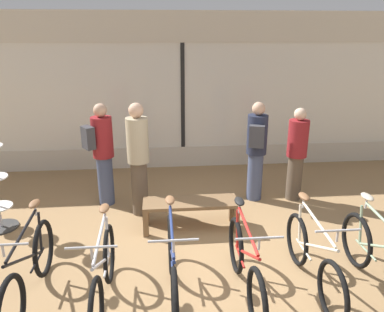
% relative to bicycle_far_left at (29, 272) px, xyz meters
% --- Properties ---
extents(ground_plane, '(24.00, 24.00, 0.00)m').
position_rel_bicycle_far_left_xyz_m(ground_plane, '(1.93, 0.19, -0.38)').
color(ground_plane, '#99754C').
extents(shop_back_wall, '(12.00, 0.08, 3.20)m').
position_rel_bicycle_far_left_xyz_m(shop_back_wall, '(1.93, 4.17, 1.26)').
color(shop_back_wall, beige).
rests_on(shop_back_wall, ground_plane).
extents(bicycle_far_left, '(0.46, 1.75, 1.02)m').
position_rel_bicycle_far_left_xyz_m(bicycle_far_left, '(0.00, 0.00, 0.00)').
color(bicycle_far_left, black).
rests_on(bicycle_far_left, ground_plane).
extents(bicycle_left, '(0.46, 1.67, 1.02)m').
position_rel_bicycle_far_left_xyz_m(bicycle_left, '(0.80, -0.15, 0.00)').
color(bicycle_left, black).
rests_on(bicycle_left, ground_plane).
extents(bicycle_center_left, '(0.46, 1.80, 1.05)m').
position_rel_bicycle_far_left_xyz_m(bicycle_center_left, '(1.53, -0.09, 0.02)').
color(bicycle_center_left, black).
rests_on(bicycle_center_left, ground_plane).
extents(bicycle_center_right, '(0.46, 1.69, 1.02)m').
position_rel_bicycle_far_left_xyz_m(bicycle_center_right, '(2.32, -0.12, -0.00)').
color(bicycle_center_right, black).
rests_on(bicycle_center_right, ground_plane).
extents(bicycle_right, '(0.46, 1.67, 1.01)m').
position_rel_bicycle_far_left_xyz_m(bicycle_right, '(3.12, -0.03, -0.01)').
color(bicycle_right, black).
rests_on(bicycle_right, ground_plane).
extents(bicycle_far_right, '(0.46, 1.68, 1.03)m').
position_rel_bicycle_far_left_xyz_m(bicycle_far_right, '(3.85, -0.13, -0.00)').
color(bicycle_far_right, black).
rests_on(bicycle_far_right, ground_plane).
extents(display_bench, '(1.40, 0.44, 0.44)m').
position_rel_bicycle_far_left_xyz_m(display_bench, '(1.86, 1.45, -0.01)').
color(display_bench, brown).
rests_on(display_bench, ground_plane).
extents(customer_near_rack, '(0.56, 0.51, 1.73)m').
position_rel_bicycle_far_left_xyz_m(customer_near_rack, '(0.49, 2.42, 0.56)').
color(customer_near_rack, '#424C6B').
rests_on(customer_near_rack, ground_plane).
extents(customer_by_window, '(0.47, 0.47, 1.81)m').
position_rel_bicycle_far_left_xyz_m(customer_by_window, '(1.09, 2.01, 0.58)').
color(customer_by_window, brown).
rests_on(customer_by_window, ground_plane).
extents(customer_mid_floor, '(0.42, 0.54, 1.72)m').
position_rel_bicycle_far_left_xyz_m(customer_mid_floor, '(3.06, 2.37, 0.55)').
color(customer_mid_floor, '#424C6B').
rests_on(customer_mid_floor, ground_plane).
extents(customer_near_bench, '(0.38, 0.38, 1.62)m').
position_rel_bicycle_far_left_xyz_m(customer_near_bench, '(3.75, 2.33, 0.47)').
color(customer_near_bench, brown).
rests_on(customer_near_bench, ground_plane).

